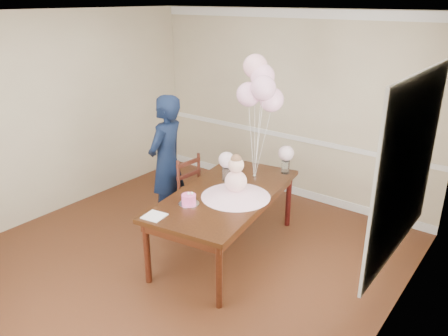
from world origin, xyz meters
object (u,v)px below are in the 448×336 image
dining_table_top (226,194)px  woman (167,162)px  birthday_cake (189,199)px  dining_chair_seat (201,202)px

dining_table_top → woman: woman is taller
birthday_cake → dining_chair_seat: 0.80m
dining_chair_seat → woman: (-0.51, -0.05, 0.43)m
birthday_cake → dining_table_top: bearing=75.0°
dining_chair_seat → birthday_cake: bearing=-55.4°
birthday_cake → dining_chair_seat: size_ratio=0.35×
dining_chair_seat → dining_table_top: bearing=-10.2°
dining_chair_seat → woman: woman is taller
dining_table_top → birthday_cake: size_ratio=13.33×
dining_table_top → birthday_cake: (-0.13, -0.48, 0.08)m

